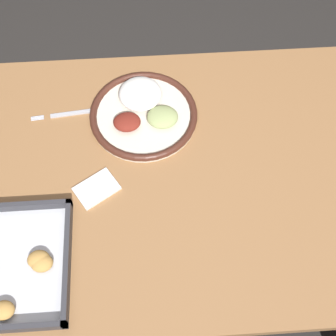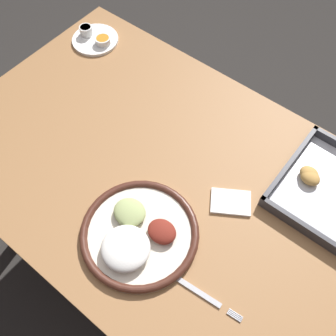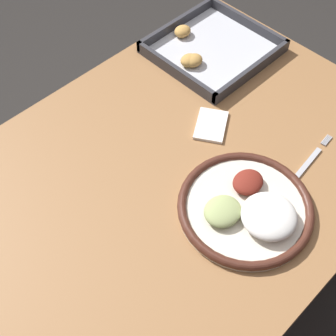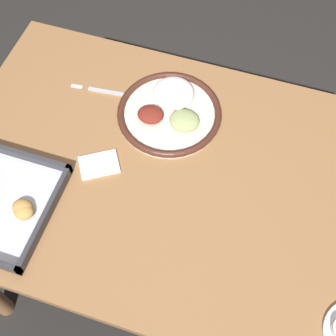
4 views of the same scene
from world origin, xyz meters
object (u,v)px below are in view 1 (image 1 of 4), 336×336
at_px(fork, 72,113).
at_px(baking_tray, 6,267).
at_px(dinner_plate, 143,112).
at_px(napkin, 97,189).

xyz_separation_m(fork, baking_tray, (0.13, 0.43, 0.01)).
xyz_separation_m(dinner_plate, fork, (0.20, -0.02, -0.01)).
xyz_separation_m(dinner_plate, napkin, (0.13, 0.22, -0.01)).
height_order(baking_tray, napkin, baking_tray).
xyz_separation_m(fork, napkin, (-0.07, 0.24, 0.00)).
bearing_deg(dinner_plate, napkin, 60.13).
relative_size(dinner_plate, napkin, 2.35).
distance_m(fork, baking_tray, 0.45).
relative_size(baking_tray, napkin, 2.48).
distance_m(dinner_plate, napkin, 0.25).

